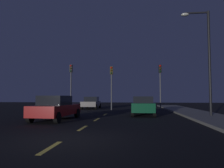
% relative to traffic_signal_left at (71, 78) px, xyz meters
% --- Properties ---
extents(ground_plane, '(80.00, 80.00, 0.00)m').
position_rel_traffic_signal_left_xyz_m(ground_plane, '(4.84, -9.35, -3.61)').
color(ground_plane, black).
extents(sidewalk_curb_right, '(3.00, 40.00, 0.15)m').
position_rel_traffic_signal_left_xyz_m(sidewalk_curb_right, '(12.34, -9.35, -3.54)').
color(sidewalk_curb_right, gray).
rests_on(sidewalk_curb_right, ground_plane).
extents(lane_stripe_nearest, '(0.16, 1.60, 0.01)m').
position_rel_traffic_signal_left_xyz_m(lane_stripe_nearest, '(4.84, -17.55, -3.61)').
color(lane_stripe_nearest, '#EACC4C').
rests_on(lane_stripe_nearest, ground_plane).
extents(lane_stripe_second, '(0.16, 1.60, 0.01)m').
position_rel_traffic_signal_left_xyz_m(lane_stripe_second, '(4.84, -13.75, -3.61)').
color(lane_stripe_second, '#EACC4C').
rests_on(lane_stripe_second, ground_plane).
extents(lane_stripe_third, '(0.16, 1.60, 0.01)m').
position_rel_traffic_signal_left_xyz_m(lane_stripe_third, '(4.84, -9.95, -3.61)').
color(lane_stripe_third, '#EACC4C').
rests_on(lane_stripe_third, ground_plane).
extents(lane_stripe_fourth, '(0.16, 1.60, 0.01)m').
position_rel_traffic_signal_left_xyz_m(lane_stripe_fourth, '(4.84, -6.15, -3.61)').
color(lane_stripe_fourth, '#EACC4C').
rests_on(lane_stripe_fourth, ground_plane).
extents(traffic_signal_left, '(0.32, 0.38, 5.18)m').
position_rel_traffic_signal_left_xyz_m(traffic_signal_left, '(0.00, 0.00, 0.00)').
color(traffic_signal_left, '#4C4C51').
rests_on(traffic_signal_left, ground_plane).
extents(traffic_signal_center, '(0.32, 0.38, 4.88)m').
position_rel_traffic_signal_left_xyz_m(traffic_signal_center, '(4.70, -0.00, -0.19)').
color(traffic_signal_center, '#4C4C51').
rests_on(traffic_signal_center, ground_plane).
extents(traffic_signal_right, '(0.32, 0.38, 5.01)m').
position_rel_traffic_signal_left_xyz_m(traffic_signal_right, '(10.10, -0.00, -0.11)').
color(traffic_signal_right, '#4C4C51').
rests_on(traffic_signal_right, ground_plane).
extents(car_stopped_ahead, '(1.91, 4.30, 1.50)m').
position_rel_traffic_signal_left_xyz_m(car_stopped_ahead, '(7.96, -6.38, -2.85)').
color(car_stopped_ahead, '#0F4C2D').
rests_on(car_stopped_ahead, ground_plane).
extents(car_adjacent_lane, '(2.04, 4.59, 1.54)m').
position_rel_traffic_signal_left_xyz_m(car_adjacent_lane, '(2.31, -10.56, -2.84)').
color(car_adjacent_lane, '#B21919').
rests_on(car_adjacent_lane, ground_plane).
extents(car_oncoming_far, '(2.00, 4.47, 1.47)m').
position_rel_traffic_signal_left_xyz_m(car_oncoming_far, '(1.96, 2.22, -2.86)').
color(car_oncoming_far, gray).
rests_on(car_oncoming_far, ground_plane).
extents(street_lamp_right, '(2.01, 0.36, 7.70)m').
position_rel_traffic_signal_left_xyz_m(street_lamp_right, '(12.34, -7.92, 0.99)').
color(street_lamp_right, black).
rests_on(street_lamp_right, ground_plane).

